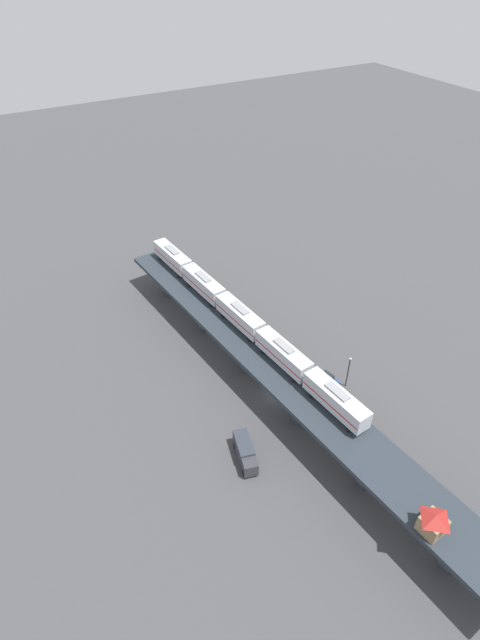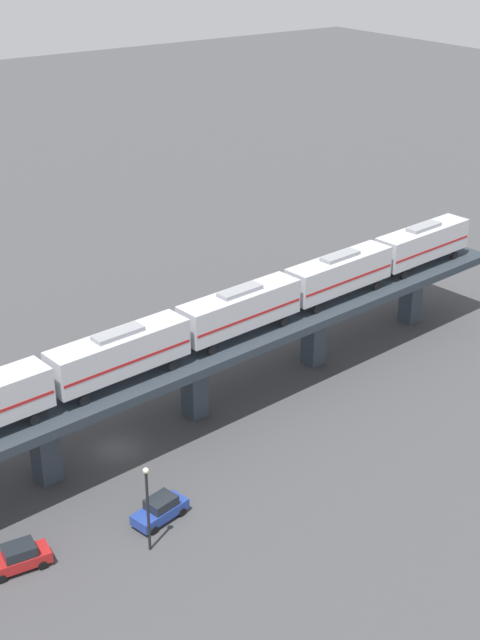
# 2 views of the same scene
# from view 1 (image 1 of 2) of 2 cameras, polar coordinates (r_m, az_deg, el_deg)

# --- Properties ---
(ground_plane) EXTENTS (400.00, 400.00, 0.00)m
(ground_plane) POSITION_cam_1_polar(r_m,az_deg,el_deg) (90.07, 3.94, -8.72)
(ground_plane) COLOR #424244
(elevated_viaduct) EXTENTS (17.45, 92.38, 7.11)m
(elevated_viaduct) POSITION_cam_1_polar(r_m,az_deg,el_deg) (85.77, 4.05, -5.88)
(elevated_viaduct) COLOR #283039
(elevated_viaduct) RESTS_ON ground
(subway_train) EXTENTS (8.97, 62.37, 4.45)m
(subway_train) POSITION_cam_1_polar(r_m,az_deg,el_deg) (91.48, 0.00, 0.51)
(subway_train) COLOR silver
(subway_train) RESTS_ON elevated_viaduct
(signal_hut) EXTENTS (3.52, 3.52, 3.40)m
(signal_hut) POSITION_cam_1_polar(r_m,az_deg,el_deg) (69.62, 21.23, -20.78)
(signal_hut) COLOR #8C7251
(signal_hut) RESTS_ON elevated_viaduct
(street_car_red) EXTENTS (2.34, 4.58, 1.89)m
(street_car_red) POSITION_cam_1_polar(r_m,az_deg,el_deg) (87.33, 13.68, -11.15)
(street_car_red) COLOR #AD1E1E
(street_car_red) RESTS_ON ground
(street_car_blue) EXTENTS (2.70, 4.68, 1.89)m
(street_car_blue) POSITION_cam_1_polar(r_m,az_deg,el_deg) (92.94, 9.93, -6.65)
(street_car_blue) COLOR #233D93
(street_car_blue) RESTS_ON ground
(delivery_truck) EXTENTS (4.01, 7.54, 3.20)m
(delivery_truck) POSITION_cam_1_polar(r_m,az_deg,el_deg) (80.07, 0.60, -14.84)
(delivery_truck) COLOR #333338
(delivery_truck) RESTS_ON ground
(street_lamp) EXTENTS (0.44, 0.44, 6.94)m
(street_lamp) POSITION_cam_1_polar(r_m,az_deg,el_deg) (90.80, 12.28, -5.57)
(street_lamp) COLOR black
(street_lamp) RESTS_ON ground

